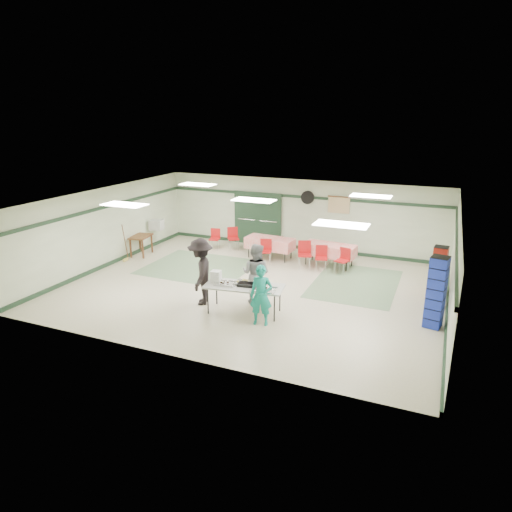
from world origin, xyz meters
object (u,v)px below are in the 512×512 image
at_px(crate_stack_blue_a, 437,286).
at_px(printer_table, 141,238).
at_px(chair_d, 266,248).
at_px(broom, 125,242).
at_px(chair_loose_b, 215,237).
at_px(dining_table_a, 329,250).
at_px(crate_stack_red, 439,271).
at_px(serving_table, 244,287).
at_px(volunteer_dark, 201,272).
at_px(chair_b, 305,252).
at_px(volunteer_grey, 256,274).
at_px(office_printer, 157,225).
at_px(chair_c, 343,258).
at_px(crate_stack_blue_b, 436,292).
at_px(chair_loose_a, 233,236).
at_px(volunteer_teal, 261,295).
at_px(dining_table_b, 270,243).
at_px(chair_a, 321,255).

xyz_separation_m(crate_stack_blue_a, printer_table, (-10.30, 0.82, 0.03)).
xyz_separation_m(chair_d, broom, (-4.68, -1.75, 0.17)).
distance_m(chair_loose_b, broom, 3.42).
relative_size(dining_table_a, crate_stack_red, 1.25).
height_order(serving_table, volunteer_dark, volunteer_dark).
bearing_deg(dining_table_a, chair_b, -135.38).
height_order(volunteer_grey, chair_b, volunteer_grey).
relative_size(serving_table, office_printer, 4.50).
distance_m(dining_table_a, crate_stack_blue_a, 4.27).
xyz_separation_m(serving_table, broom, (-5.72, 2.40, -0.02)).
height_order(chair_c, crate_stack_blue_b, crate_stack_blue_b).
bearing_deg(chair_loose_a, chair_c, -48.05).
relative_size(chair_d, crate_stack_blue_a, 0.70).
bearing_deg(chair_c, crate_stack_blue_b, -29.23).
relative_size(volunteer_grey, volunteer_dark, 0.92).
relative_size(serving_table, chair_c, 2.55).
xyz_separation_m(serving_table, volunteer_teal, (0.68, -0.48, 0.05)).
bearing_deg(broom, serving_table, -8.19).
distance_m(dining_table_b, chair_loose_a, 1.78).
bearing_deg(crate_stack_blue_b, broom, 172.52).
distance_m(volunteer_grey, broom, 5.99).
bearing_deg(chair_c, crate_stack_blue_a, -13.71).
relative_size(chair_b, chair_c, 1.11).
bearing_deg(serving_table, chair_a, 69.00).
distance_m(serving_table, chair_c, 4.50).
bearing_deg(chair_d, printer_table, 175.29).
relative_size(volunteer_grey, crate_stack_blue_a, 1.39).
xyz_separation_m(volunteer_dark, chair_d, (0.31, 4.04, -0.40)).
height_order(chair_d, chair_loose_a, chair_loose_a).
bearing_deg(chair_loose_b, chair_c, -20.24).
bearing_deg(dining_table_a, chair_loose_b, -177.03).
height_order(dining_table_b, broom, broom).
bearing_deg(printer_table, crate_stack_blue_b, -22.17).
bearing_deg(crate_stack_blue_b, volunteer_grey, -176.29).
xyz_separation_m(volunteer_grey, printer_table, (-5.67, 2.46, -0.21)).
xyz_separation_m(chair_a, chair_d, (-2.01, 0.00, 0.00)).
bearing_deg(office_printer, dining_table_b, -4.40).
xyz_separation_m(dining_table_b, broom, (-4.62, -2.32, 0.13)).
relative_size(volunteer_dark, chair_loose_b, 2.32).
bearing_deg(dining_table_a, serving_table, -96.63).
relative_size(chair_d, printer_table, 0.84).
bearing_deg(broom, dining_table_b, 41.27).
distance_m(volunteer_teal, office_printer, 7.88).
bearing_deg(chair_d, volunteer_grey, -89.12).
distance_m(chair_b, crate_stack_blue_b, 5.31).
bearing_deg(volunteer_teal, volunteer_grey, 106.74).
height_order(volunteer_dark, crate_stack_blue_a, volunteer_dark).
distance_m(volunteer_teal, crate_stack_blue_b, 4.26).
bearing_deg(broom, chair_c, 27.80).
bearing_deg(crate_stack_blue_b, dining_table_b, 147.42).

